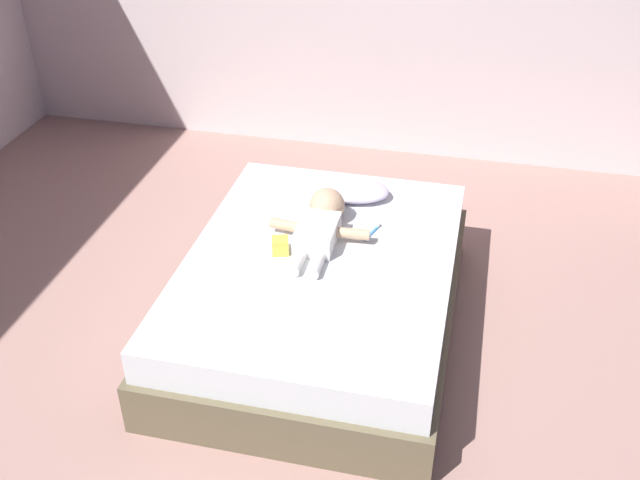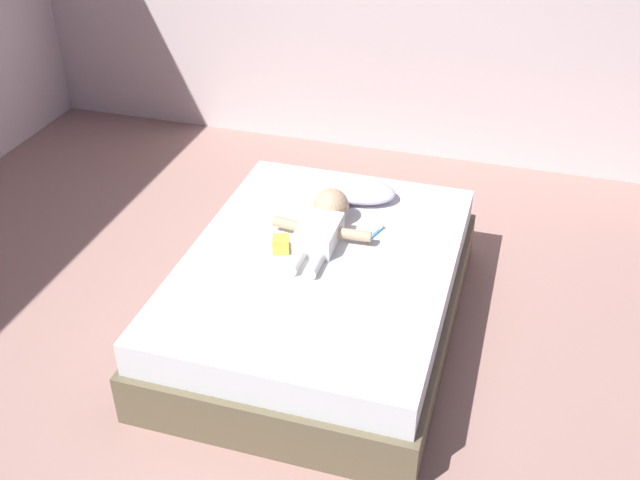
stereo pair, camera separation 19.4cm
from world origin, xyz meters
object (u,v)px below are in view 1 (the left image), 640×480
(bed, at_px, (320,293))
(toothbrush, at_px, (373,232))
(pillow, at_px, (347,189))
(baby, at_px, (321,224))
(toy_block, at_px, (280,246))

(bed, bearing_deg, toothbrush, 51.52)
(toothbrush, bearing_deg, pillow, 121.50)
(baby, bearing_deg, toy_block, -128.73)
(baby, bearing_deg, bed, -78.07)
(pillow, xyz_separation_m, toy_block, (-0.21, -0.63, -0.01))
(pillow, relative_size, toy_block, 4.68)
(baby, relative_size, toy_block, 6.18)
(toothbrush, relative_size, toy_block, 1.56)
(bed, xyz_separation_m, toothbrush, (0.22, 0.28, 0.23))
(baby, bearing_deg, pillow, 83.20)
(baby, height_order, toothbrush, baby)
(bed, xyz_separation_m, baby, (-0.04, 0.19, 0.30))
(pillow, bearing_deg, bed, -90.98)
(bed, distance_m, baby, 0.36)
(toy_block, bearing_deg, bed, 2.98)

